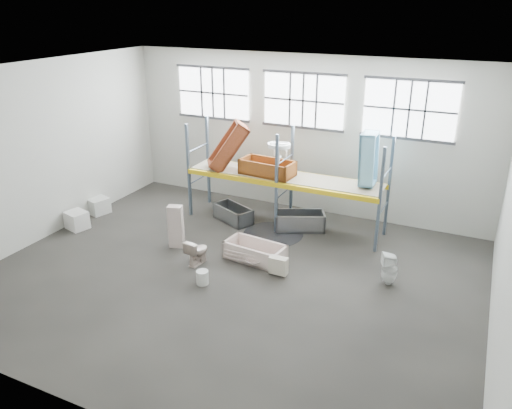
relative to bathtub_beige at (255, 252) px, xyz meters
The scene contains 33 objects.
floor 1.10m from the bathtub_beige, 100.42° to the right, with size 12.00×10.00×0.10m, color #433F39.
ceiling 4.93m from the bathtub_beige, 100.42° to the right, with size 12.00×10.00×0.10m, color silver.
wall_back 4.61m from the bathtub_beige, 92.73° to the left, with size 12.00×0.10×5.00m, color #BBB9AC.
wall_front 6.50m from the bathtub_beige, 91.80° to the right, with size 12.00×0.10×5.00m, color #AAA89D.
wall_left 6.72m from the bathtub_beige, behind, with size 0.10×10.00×5.00m, color #B3B2A5.
window_left 6.16m from the bathtub_beige, 131.02° to the left, with size 2.60×0.04×1.60m, color white.
window_mid 5.15m from the bathtub_beige, 92.81° to the left, with size 2.60×0.04×1.60m, color white.
window_right 5.96m from the bathtub_beige, 52.34° to the left, with size 2.60×0.04×1.60m, color white.
rack_upright_la 3.90m from the bathtub_beige, 149.78° to the left, with size 0.08×0.08×3.00m, color slate.
rack_upright_lb 4.60m from the bathtub_beige, 136.22° to the left, with size 0.08×0.08×3.00m, color slate.
rack_upright_ma 2.25m from the bathtub_beige, 95.88° to the left, with size 0.08×0.08×3.00m, color slate.
rack_upright_mb 3.31m from the bathtub_beige, 93.58° to the left, with size 0.08×0.08×3.00m, color slate.
rack_upright_ra 3.60m from the bathtub_beige, 33.50° to the left, with size 0.08×0.08×3.00m, color slate.
rack_upright_rb 4.34m from the bathtub_beige, 47.44° to the left, with size 0.08×0.08×3.00m, color slate.
rack_beam_front 2.25m from the bathtub_beige, 95.88° to the left, with size 6.00×0.10×0.14m, color yellow.
rack_beam_back 3.31m from the bathtub_beige, 93.58° to the left, with size 6.00×0.10×0.14m, color yellow.
shelf_deck 2.81m from the bathtub_beige, 94.45° to the left, with size 5.90×1.10×0.03m, color gray.
wet_patch 1.69m from the bathtub_beige, 96.58° to the left, with size 1.80×1.80×0.00m, color black.
bathtub_beige is the anchor object (origin of this frame).
cistern_spare 1.01m from the bathtub_beige, 29.34° to the right, with size 0.47×0.22×0.45m, color beige.
sink_in_tub 0.42m from the bathtub_beige, 70.45° to the right, with size 0.42×0.42×0.14m, color silver.
toilet_beige 1.55m from the bathtub_beige, 147.46° to the right, with size 0.39×0.69×0.70m, color beige.
cistern_tall 2.39m from the bathtub_beige, behind, with size 0.40×0.26×1.23m, color beige.
toilet_white 3.51m from the bathtub_beige, ahead, with size 0.38×0.38×0.84m, color white.
steel_tub_left 2.64m from the bathtub_beige, 130.58° to the left, with size 1.33×0.62×0.49m, color #93979B, non-canonical shape.
steel_tub_right 2.36m from the bathtub_beige, 80.33° to the left, with size 1.48×0.69×0.54m, color #A7A9AF, non-canonical shape.
rust_tub_flat 2.89m from the bathtub_beige, 106.62° to the left, with size 1.63×0.76×0.46m, color #964D0C, non-canonical shape.
rust_tub_tilted 3.77m from the bathtub_beige, 130.48° to the left, with size 1.62×0.76×0.46m, color brown, non-canonical shape.
sink_on_shelf 2.89m from the bathtub_beige, 97.13° to the left, with size 0.68×0.52×0.60m, color white.
blue_tub_upright 4.08m from the bathtub_beige, 49.45° to the left, with size 1.48×0.70×0.42m, color #85CAE8, non-canonical shape.
bucket 1.79m from the bathtub_beige, 111.06° to the right, with size 0.30×0.30×0.35m, color beige.
carton_near 5.80m from the bathtub_beige, behind, with size 0.62×0.53×0.53m, color silver.
carton_far 6.07m from the bathtub_beige, behind, with size 0.61×0.61×0.51m, color beige.
Camera 1 is at (5.29, -9.72, 6.49)m, focal length 35.12 mm.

